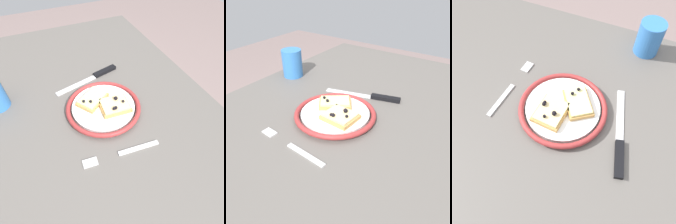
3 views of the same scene
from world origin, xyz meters
The scene contains 7 objects.
dining_table centered at (0.00, 0.00, 0.67)m, with size 1.17×0.71×0.78m.
plate centered at (-0.01, -0.01, 0.79)m, with size 0.22×0.22×0.02m.
pizza_slice_near centered at (-0.03, -0.04, 0.80)m, with size 0.08×0.09×0.03m.
pizza_slice_far centered at (0.02, 0.01, 0.80)m, with size 0.10×0.11×0.02m.
knife centered at (0.15, -0.05, 0.78)m, with size 0.08×0.24×0.01m.
fork centered at (-0.17, 0.00, 0.78)m, with size 0.03×0.20×0.00m.
cup centered at (0.13, 0.28, 0.83)m, with size 0.07×0.07×0.10m, color #3372BF.
Camera 2 is at (-0.46, -0.33, 1.14)m, focal length 38.26 mm.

